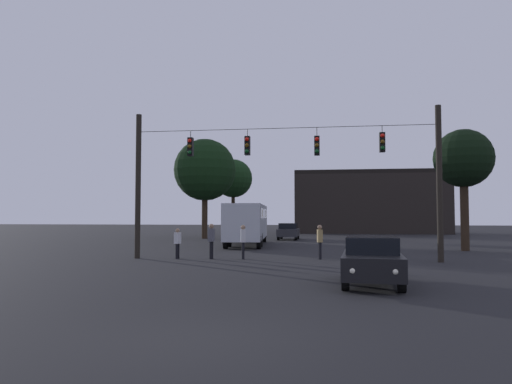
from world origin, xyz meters
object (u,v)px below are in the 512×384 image
pedestrian_crossing_left (320,240)px  tree_right_far (233,179)px  city_bus (247,220)px  car_far_left (288,231)px  tree_left_silhouette (463,160)px  pedestrian_crossing_right (178,242)px  tree_behind_building (205,170)px  pedestrian_near_bus (243,240)px  pedestrian_crossing_center (211,239)px  car_near_right (372,259)px

pedestrian_crossing_left → tree_right_far: tree_right_far is taller
city_bus → car_far_left: (2.44, 8.72, -1.07)m
tree_left_silhouette → tree_right_far: size_ratio=0.89×
pedestrian_crossing_right → tree_right_far: 30.47m
car_far_left → tree_behind_building: tree_behind_building is taller
pedestrian_near_bus → tree_left_silhouette: bearing=31.2°
pedestrian_near_bus → tree_left_silhouette: (12.82, 7.77, 4.77)m
pedestrian_crossing_center → tree_right_far: (-4.58, 29.67, 5.41)m
pedestrian_crossing_left → pedestrian_crossing_right: size_ratio=1.12×
car_near_right → tree_behind_building: size_ratio=0.46×
pedestrian_crossing_right → pedestrian_near_bus: pedestrian_near_bus is taller
car_far_left → tree_right_far: 12.83m
car_near_right → pedestrian_near_bus: 9.96m
city_bus → tree_behind_building: bearing=120.9°
pedestrian_crossing_center → tree_right_far: tree_right_far is taller
pedestrian_near_bus → car_far_left: bearing=87.8°
tree_behind_building → pedestrian_crossing_center: bearing=-74.8°
car_near_right → tree_behind_building: 32.76m
car_far_left → pedestrian_near_bus: bearing=-92.2°
pedestrian_crossing_left → tree_left_silhouette: (8.98, 7.26, 4.77)m
car_near_right → pedestrian_crossing_right: pedestrian_crossing_right is taller
pedestrian_crossing_center → car_far_left: bearing=83.3°
pedestrian_crossing_right → tree_right_far: (-2.84, 29.82, 5.56)m
car_near_right → pedestrian_near_bus: pedestrian_near_bus is taller
city_bus → pedestrian_near_bus: city_bus is taller
car_far_left → pedestrian_crossing_right: size_ratio=2.81×
city_bus → pedestrian_crossing_center: bearing=-89.8°
pedestrian_crossing_center → tree_behind_building: (-5.78, 21.34, 5.62)m
car_near_right → pedestrian_crossing_left: (-1.74, 8.76, 0.18)m
pedestrian_crossing_left → pedestrian_near_bus: bearing=-172.3°
pedestrian_crossing_center → pedestrian_near_bus: size_ratio=1.03×
city_bus → car_near_right: size_ratio=2.52×
car_near_right → tree_left_silhouette: (7.24, 16.02, 4.96)m
city_bus → tree_right_far: size_ratio=1.29×
pedestrian_crossing_left → pedestrian_near_bus: size_ratio=1.00×
pedestrian_crossing_right → city_bus: bearing=82.0°
tree_left_silhouette → tree_right_far: (-19.02, 21.80, 0.67)m
tree_left_silhouette → tree_behind_building: tree_behind_building is taller
tree_behind_building → tree_right_far: (1.20, 8.32, -0.21)m
car_near_right → city_bus: bearing=110.0°
tree_behind_building → pedestrian_crossing_right: bearing=-79.3°
tree_behind_building → tree_right_far: tree_behind_building is taller
pedestrian_crossing_left → tree_left_silhouette: bearing=39.0°
pedestrian_crossing_center → city_bus: bearing=90.2°
pedestrian_near_bus → tree_right_far: (-6.20, 29.58, 5.45)m
city_bus → car_near_right: city_bus is taller
tree_left_silhouette → pedestrian_crossing_right: bearing=-153.6°
pedestrian_crossing_center → tree_left_silhouette: tree_left_silhouette is taller
city_bus → pedestrian_crossing_right: 12.08m
pedestrian_crossing_right → pedestrian_near_bus: 3.36m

